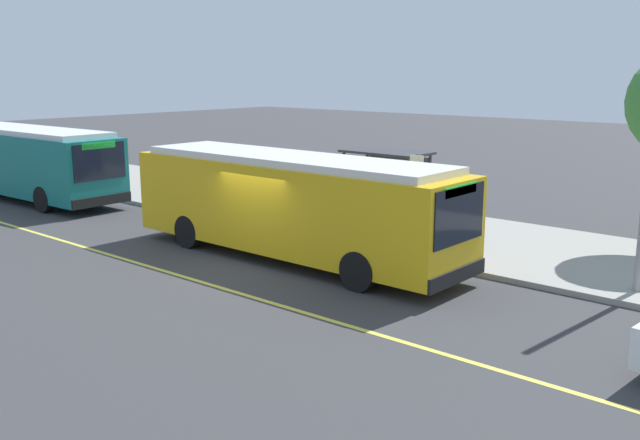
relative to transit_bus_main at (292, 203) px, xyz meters
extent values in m
plane|color=#38383A|center=(-0.27, -1.01, -1.62)|extent=(120.00, 120.00, 0.00)
cube|color=gray|center=(-0.27, 4.99, -1.54)|extent=(44.00, 6.40, 0.15)
cube|color=#E0D64C|center=(-0.27, -3.21, -1.61)|extent=(36.00, 0.14, 0.01)
cube|color=gold|center=(-0.02, -0.01, -0.07)|extent=(10.69, 2.60, 2.40)
cube|color=silver|center=(-0.02, -0.01, 1.23)|extent=(9.83, 2.34, 0.20)
cube|color=black|center=(5.34, -0.03, 0.37)|extent=(0.05, 2.17, 1.34)
cube|color=black|center=(-0.01, 1.28, 0.22)|extent=(9.39, 0.09, 1.06)
cube|color=black|center=(-0.01, 1.28, -1.05)|extent=(10.14, 0.08, 0.28)
cube|color=#26D83F|center=(5.34, -0.03, 0.95)|extent=(0.04, 1.40, 0.24)
cube|color=black|center=(5.35, -0.03, -1.09)|extent=(0.09, 2.50, 0.36)
cylinder|color=black|center=(3.30, 1.13, -1.12)|extent=(1.00, 0.28, 1.00)
cylinder|color=black|center=(3.29, -1.18, -1.12)|extent=(1.00, 0.28, 1.00)
cylinder|color=black|center=(-3.21, 1.16, -1.12)|extent=(1.00, 0.28, 1.00)
cylinder|color=black|center=(-3.22, -1.15, -1.12)|extent=(1.00, 0.28, 1.00)
cube|color=#146B66|center=(-14.98, -0.25, -0.07)|extent=(10.87, 2.88, 2.40)
cube|color=silver|center=(-14.98, -0.25, 1.23)|extent=(10.00, 2.60, 0.20)
cube|color=black|center=(-9.57, -0.08, 0.37)|extent=(0.11, 2.17, 1.34)
cube|color=black|center=(-15.02, 1.04, 0.22)|extent=(9.49, 0.34, 1.06)
cube|color=silver|center=(-15.02, 1.05, -1.05)|extent=(10.25, 0.35, 0.28)
cube|color=#26D83F|center=(-9.57, -0.08, 0.95)|extent=(0.07, 1.40, 0.24)
cube|color=black|center=(-9.56, -0.08, -1.09)|extent=(0.16, 2.50, 0.36)
cylinder|color=black|center=(-11.67, 1.01, -1.12)|extent=(1.01, 0.31, 1.00)
cylinder|color=black|center=(-11.60, -1.30, -1.12)|extent=(1.01, 0.31, 1.00)
cylinder|color=black|center=(-18.25, 0.81, -1.12)|extent=(1.01, 0.31, 1.00)
cylinder|color=#333338|center=(0.96, 5.62, -0.27)|extent=(0.10, 0.10, 2.40)
cylinder|color=#333338|center=(0.96, 4.32, -0.27)|extent=(0.10, 0.10, 2.40)
cylinder|color=#333338|center=(-1.64, 5.62, -0.27)|extent=(0.10, 0.10, 2.40)
cylinder|color=#333338|center=(-1.64, 4.32, -0.27)|extent=(0.10, 0.10, 2.40)
cube|color=#333338|center=(-0.34, 4.97, 0.97)|extent=(2.90, 1.60, 0.08)
cube|color=#4C606B|center=(-0.34, 5.62, -0.27)|extent=(2.47, 0.04, 2.16)
cube|color=navy|center=(-1.64, 4.97, -0.31)|extent=(0.06, 1.11, 1.82)
cube|color=brown|center=(-0.20, 5.04, -1.02)|extent=(1.60, 0.44, 0.06)
cube|color=brown|center=(-0.20, 5.28, -0.74)|extent=(1.60, 0.05, 0.44)
cube|color=#333338|center=(-0.92, 5.04, -1.24)|extent=(0.08, 0.40, 0.45)
cube|color=#333338|center=(0.52, 5.04, -1.24)|extent=(0.08, 0.40, 0.45)
cylinder|color=#333338|center=(2.49, 2.50, -0.07)|extent=(0.07, 0.07, 2.80)
cube|color=white|center=(2.49, 2.48, 1.03)|extent=(0.44, 0.03, 0.56)
cube|color=red|center=(2.49, 2.46, 1.03)|extent=(0.40, 0.01, 0.16)
cylinder|color=#282D47|center=(-2.52, 3.85, -1.04)|extent=(0.14, 0.14, 0.85)
cylinder|color=#282D47|center=(-2.52, 3.67, -1.04)|extent=(0.14, 0.14, 0.85)
cube|color=#265999|center=(-2.52, 3.76, -0.31)|extent=(0.24, 0.40, 0.62)
sphere|color=tan|center=(-2.52, 3.76, 0.11)|extent=(0.22, 0.22, 0.22)
camera|label=1|loc=(13.38, -14.26, 3.67)|focal=39.75mm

